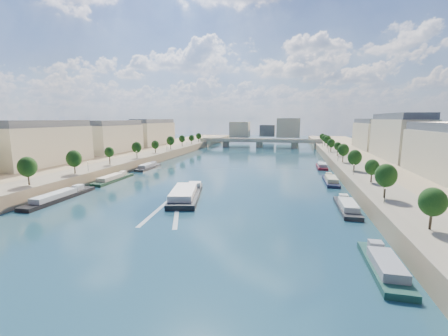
% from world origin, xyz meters
% --- Properties ---
extents(ground, '(700.00, 700.00, 0.00)m').
position_xyz_m(ground, '(0.00, 100.00, 0.00)').
color(ground, '#0D2D39').
rests_on(ground, ground).
extents(quay_left, '(44.00, 520.00, 5.00)m').
position_xyz_m(quay_left, '(-72.00, 100.00, 2.50)').
color(quay_left, '#9E8460').
rests_on(quay_left, ground).
extents(quay_right, '(44.00, 520.00, 5.00)m').
position_xyz_m(quay_right, '(72.00, 100.00, 2.50)').
color(quay_right, '#9E8460').
rests_on(quay_right, ground).
extents(pave_left, '(14.00, 520.00, 0.10)m').
position_xyz_m(pave_left, '(-57.00, 100.00, 5.05)').
color(pave_left, gray).
rests_on(pave_left, quay_left).
extents(pave_right, '(14.00, 520.00, 0.10)m').
position_xyz_m(pave_right, '(57.00, 100.00, 5.05)').
color(pave_right, gray).
rests_on(pave_right, quay_right).
extents(trees_left, '(4.80, 268.80, 8.26)m').
position_xyz_m(trees_left, '(-55.00, 102.00, 10.48)').
color(trees_left, '#382B1E').
rests_on(trees_left, ground).
extents(trees_right, '(4.80, 268.80, 8.26)m').
position_xyz_m(trees_right, '(55.00, 110.00, 10.48)').
color(trees_right, '#382B1E').
rests_on(trees_right, ground).
extents(lamps_left, '(0.36, 200.36, 4.28)m').
position_xyz_m(lamps_left, '(-52.50, 90.00, 7.78)').
color(lamps_left, black).
rests_on(lamps_left, ground).
extents(lamps_right, '(0.36, 200.36, 4.28)m').
position_xyz_m(lamps_right, '(52.50, 105.00, 7.78)').
color(lamps_right, black).
rests_on(lamps_right, ground).
extents(buildings_left, '(16.00, 226.00, 23.20)m').
position_xyz_m(buildings_left, '(-85.00, 112.00, 16.45)').
color(buildings_left, '#BAB08F').
rests_on(buildings_left, ground).
extents(buildings_right, '(16.00, 226.00, 23.20)m').
position_xyz_m(buildings_right, '(85.00, 112.00, 16.45)').
color(buildings_right, '#BAB08F').
rests_on(buildings_right, ground).
extents(skyline, '(79.00, 42.00, 22.00)m').
position_xyz_m(skyline, '(3.19, 319.52, 14.66)').
color(skyline, '#BAB08F').
rests_on(skyline, ground).
extents(bridge, '(112.00, 12.00, 8.15)m').
position_xyz_m(bridge, '(0.00, 242.88, 5.08)').
color(bridge, '#C1B79E').
rests_on(bridge, ground).
extents(tour_barge, '(15.15, 31.88, 4.17)m').
position_xyz_m(tour_barge, '(-5.51, 57.17, 1.22)').
color(tour_barge, black).
rests_on(tour_barge, ground).
extents(wake, '(13.09, 26.00, 0.04)m').
position_xyz_m(wake, '(-5.51, 40.65, 0.02)').
color(wake, silver).
rests_on(wake, ground).
extents(moored_barges_left, '(5.00, 153.92, 3.60)m').
position_xyz_m(moored_barges_left, '(-45.50, 41.45, 0.84)').
color(moored_barges_left, '#181734').
rests_on(moored_barges_left, ground).
extents(moored_barges_right, '(5.00, 165.63, 3.60)m').
position_xyz_m(moored_barges_right, '(45.50, 54.21, 0.84)').
color(moored_barges_right, black).
rests_on(moored_barges_right, ground).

